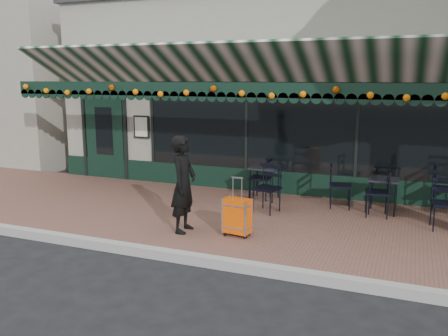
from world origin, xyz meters
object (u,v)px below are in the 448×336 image
at_px(woman, 183,184).
at_px(chair_a_left, 377,193).
at_px(cafe_table_a, 384,182).
at_px(chair_b_left, 260,178).
at_px(chair_b_front, 267,189).
at_px(suitcase, 237,217).
at_px(cafe_table_b, 265,170).
at_px(chair_a_front, 445,204).
at_px(chair_a_right, 446,189).
at_px(chair_b_right, 340,186).

distance_m(woman, chair_a_left, 3.63).
bearing_deg(cafe_table_a, chair_b_left, 176.64).
distance_m(woman, chair_b_front, 1.90).
height_order(suitcase, cafe_table_b, suitcase).
xyz_separation_m(cafe_table_b, chair_a_front, (3.41, -0.80, -0.20)).
relative_size(cafe_table_b, chair_b_left, 0.80).
xyz_separation_m(chair_a_front, chair_b_left, (-3.52, 0.82, 0.00)).
relative_size(chair_a_right, chair_b_right, 1.06).
distance_m(cafe_table_b, chair_a_left, 2.34).
height_order(cafe_table_b, chair_b_front, chair_b_front).
bearing_deg(chair_b_front, suitcase, -78.58).
bearing_deg(chair_a_front, woman, -163.41).
relative_size(chair_a_left, chair_a_right, 0.96).
xyz_separation_m(suitcase, chair_b_right, (1.30, 2.36, 0.11)).
bearing_deg(chair_a_right, chair_b_left, 90.53).
height_order(chair_a_right, chair_b_front, chair_a_right).
distance_m(chair_b_right, chair_b_front, 1.52).
bearing_deg(cafe_table_b, chair_a_right, 4.51).
relative_size(cafe_table_a, chair_b_right, 0.76).
bearing_deg(chair_a_left, suitcase, -52.46).
bearing_deg(chair_b_right, chair_a_right, -90.62).
relative_size(chair_a_right, chair_b_left, 1.05).
bearing_deg(chair_a_right, suitcase, 126.24).
height_order(chair_b_left, chair_b_right, chair_b_left).
distance_m(woman, chair_a_front, 4.41).
bearing_deg(chair_b_left, chair_a_left, 78.21).
distance_m(suitcase, chair_a_left, 2.85).
relative_size(woman, chair_b_front, 1.77).
xyz_separation_m(cafe_table_b, chair_a_right, (3.48, 0.27, -0.17)).
height_order(chair_a_left, chair_b_right, chair_a_left).
xyz_separation_m(suitcase, chair_a_left, (2.02, 2.01, 0.12)).
bearing_deg(cafe_table_b, chair_b_left, 172.75).
bearing_deg(chair_a_right, chair_b_right, 95.92).
height_order(chair_a_left, chair_b_left, chair_a_left).
distance_m(chair_b_left, chair_b_right, 1.68).
height_order(cafe_table_a, chair_a_left, chair_a_left).
bearing_deg(chair_a_right, chair_a_front, 172.71).
bearing_deg(cafe_table_a, chair_a_right, 20.40).
xyz_separation_m(chair_a_right, chair_a_front, (-0.07, -1.08, -0.03)).
height_order(cafe_table_a, cafe_table_b, cafe_table_b).
distance_m(cafe_table_b, chair_b_right, 1.59).
relative_size(chair_a_left, chair_b_left, 1.00).
distance_m(chair_a_left, chair_a_front, 1.19).
distance_m(chair_a_left, chair_a_right, 1.37).
relative_size(woman, suitcase, 1.66).
relative_size(chair_a_right, chair_a_front, 1.06).
bearing_deg(chair_a_right, chair_b_front, 106.76).
relative_size(cafe_table_b, chair_a_right, 0.76).
height_order(cafe_table_a, chair_a_front, chair_a_front).
relative_size(chair_a_front, chair_b_left, 0.99).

